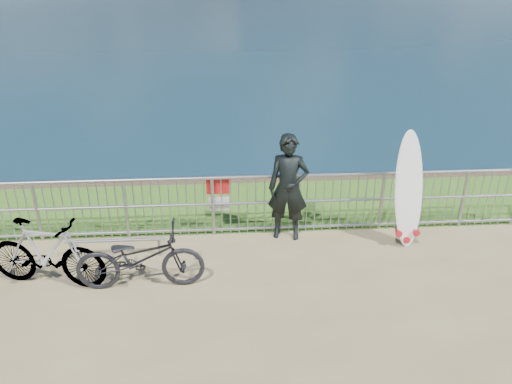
{
  "coord_description": "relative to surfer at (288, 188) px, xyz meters",
  "views": [
    {
      "loc": [
        -0.27,
        -6.2,
        4.48
      ],
      "look_at": [
        0.23,
        1.2,
        1.0
      ],
      "focal_mm": 35.0,
      "sensor_mm": 36.0,
      "label": 1
    }
  ],
  "objects": [
    {
      "name": "bike_rack",
      "position": [
        -2.89,
        -0.49,
        -0.67
      ],
      "size": [
        1.61,
        0.05,
        0.34
      ],
      "color": "gray",
      "rests_on": "ground"
    },
    {
      "name": "surfer",
      "position": [
        0.0,
        0.0,
        0.0
      ],
      "size": [
        0.76,
        0.58,
        1.89
      ],
      "primitive_type": "imported",
      "rotation": [
        0.0,
        0.0,
        -0.19
      ],
      "color": "black",
      "rests_on": "ground"
    },
    {
      "name": "bicycle_far",
      "position": [
        -3.73,
        -1.2,
        -0.4
      ],
      "size": [
        1.89,
        0.9,
        1.1
      ],
      "primitive_type": "imported",
      "rotation": [
        0.0,
        0.0,
        1.35
      ],
      "color": "black",
      "rests_on": "ground"
    },
    {
      "name": "railing",
      "position": [
        -0.78,
        0.15,
        -0.36
      ],
      "size": [
        10.06,
        0.1,
        1.13
      ],
      "color": "gray",
      "rests_on": "ground"
    },
    {
      "name": "bicycle_near",
      "position": [
        -2.35,
        -1.34,
        -0.45
      ],
      "size": [
        1.89,
        0.69,
        0.99
      ],
      "primitive_type": "imported",
      "rotation": [
        0.0,
        0.0,
        1.59
      ],
      "color": "black",
      "rests_on": "ground"
    },
    {
      "name": "grass_strip",
      "position": [
        -0.79,
        1.25,
        -0.93
      ],
      "size": [
        120.0,
        120.0,
        0.0
      ],
      "primitive_type": "plane",
      "color": "#31621A",
      "rests_on": "ground"
    },
    {
      "name": "surfboard",
      "position": [
        1.98,
        -0.33,
        -0.02
      ],
      "size": [
        0.6,
        0.55,
        2.0
      ],
      "color": "white",
      "rests_on": "ground"
    }
  ]
}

